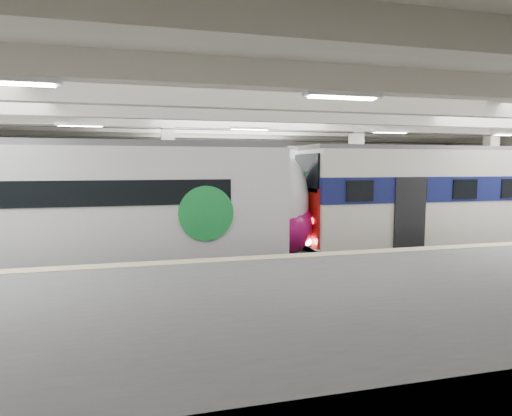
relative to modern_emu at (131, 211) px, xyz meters
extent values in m
cube|color=black|center=(4.32, 0.00, -2.16)|extent=(36.00, 24.00, 0.10)
cube|color=silver|center=(4.32, 0.00, 3.44)|extent=(36.00, 24.00, 0.20)
cube|color=beige|center=(4.32, 10.00, 0.64)|extent=(30.00, 0.10, 5.50)
cube|color=beige|center=(4.32, -10.00, 0.64)|extent=(30.00, 0.10, 5.50)
cube|color=#555557|center=(4.32, -6.50, -1.56)|extent=(30.00, 7.00, 1.10)
cube|color=beige|center=(4.32, -3.25, -1.00)|extent=(30.00, 0.50, 0.02)
cube|color=beige|center=(1.32, 3.00, 0.64)|extent=(0.50, 0.50, 5.50)
cube|color=beige|center=(9.32, 3.00, 0.64)|extent=(0.50, 0.50, 5.50)
cube|color=beige|center=(16.32, 3.00, 0.64)|extent=(0.50, 0.50, 5.50)
cube|color=beige|center=(4.32, 0.00, 3.14)|extent=(30.00, 18.00, 0.50)
cube|color=#59544C|center=(4.32, 0.00, -2.03)|extent=(30.00, 1.52, 0.16)
cube|color=#59544C|center=(4.32, 5.50, -2.03)|extent=(30.00, 1.52, 0.16)
cylinder|color=black|center=(4.32, 0.00, 2.59)|extent=(30.00, 0.03, 0.03)
cylinder|color=black|center=(4.32, 5.50, 2.59)|extent=(30.00, 0.03, 0.03)
cube|color=white|center=(4.32, -2.00, 2.81)|extent=(26.00, 8.40, 0.12)
cube|color=silver|center=(-1.17, 0.00, 0.18)|extent=(11.98, 2.67, 3.59)
ellipsoid|color=silver|center=(4.82, 0.00, 0.18)|extent=(2.12, 2.62, 3.52)
ellipsoid|color=#A40D5C|center=(4.94, 0.00, -0.61)|extent=(2.25, 2.67, 2.16)
cylinder|color=#1A903C|center=(2.19, -1.36, 0.00)|extent=(1.66, 0.06, 1.66)
cube|color=#4C4C51|center=(-1.17, 0.00, 2.08)|extent=(11.98, 2.19, 0.20)
cube|color=black|center=(-1.17, 0.00, -1.76)|extent=(11.98, 1.87, 0.70)
cube|color=silver|center=(12.23, 0.00, 0.18)|extent=(12.60, 2.76, 3.59)
cube|color=navy|center=(12.23, 0.00, 0.61)|extent=(12.64, 2.82, 0.87)
cube|color=#B7100C|center=(5.89, 0.00, -0.32)|extent=(0.08, 2.35, 1.97)
cube|color=black|center=(5.89, 0.00, 1.18)|extent=(0.08, 2.21, 1.29)
cube|color=#4C4C51|center=(12.23, 0.00, 2.05)|extent=(12.60, 2.15, 0.16)
cube|color=black|center=(12.23, 0.00, -1.76)|extent=(12.60, 1.93, 0.70)
cube|color=silver|center=(1.25, 5.50, 0.26)|extent=(13.91, 3.17, 3.75)
cube|color=#1A903C|center=(1.25, 5.50, 0.76)|extent=(13.95, 3.23, 0.79)
cube|color=#4C4C51|center=(1.25, 5.50, 2.24)|extent=(13.89, 2.68, 0.16)
cube|color=black|center=(1.25, 5.50, -1.81)|extent=(13.90, 2.88, 0.60)
camera|label=1|loc=(0.49, -14.00, 1.42)|focal=30.00mm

